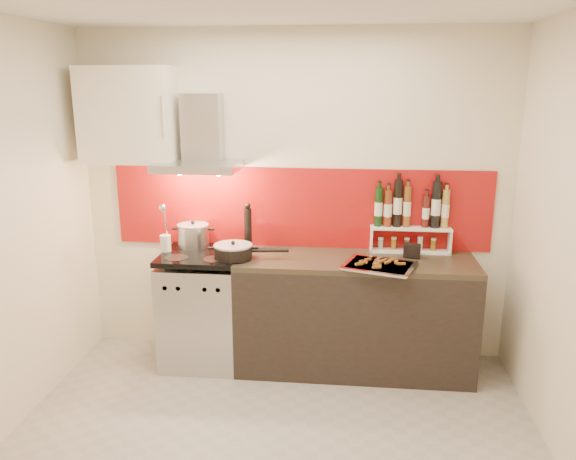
# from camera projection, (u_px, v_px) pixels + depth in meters

# --- Properties ---
(floor) EXTENTS (3.40, 3.40, 0.00)m
(floor) POSITION_uv_depth(u_px,v_px,m) (272.00, 449.00, 3.45)
(floor) COLOR #9E9991
(floor) RESTS_ON ground
(back_wall) EXTENTS (3.40, 0.02, 2.60)m
(back_wall) POSITION_uv_depth(u_px,v_px,m) (294.00, 198.00, 4.47)
(back_wall) COLOR silver
(back_wall) RESTS_ON ground
(backsplash) EXTENTS (3.00, 0.02, 0.64)m
(backsplash) POSITION_uv_depth(u_px,v_px,m) (300.00, 208.00, 4.48)
(backsplash) COLOR #951608
(backsplash) RESTS_ON back_wall
(range_stove) EXTENTS (0.60, 0.60, 0.91)m
(range_stove) POSITION_uv_depth(u_px,v_px,m) (203.00, 309.00, 4.47)
(range_stove) COLOR #B7B7BA
(range_stove) RESTS_ON ground
(counter) EXTENTS (1.80, 0.60, 0.90)m
(counter) POSITION_uv_depth(u_px,v_px,m) (354.00, 314.00, 4.35)
(counter) COLOR black
(counter) RESTS_ON ground
(range_hood) EXTENTS (0.62, 0.50, 0.61)m
(range_hood) POSITION_uv_depth(u_px,v_px,m) (201.00, 143.00, 4.28)
(range_hood) COLOR #B7B7BA
(range_hood) RESTS_ON back_wall
(upper_cabinet) EXTENTS (0.70, 0.35, 0.72)m
(upper_cabinet) POSITION_uv_depth(u_px,v_px,m) (129.00, 115.00, 4.27)
(upper_cabinet) COLOR white
(upper_cabinet) RESTS_ON back_wall
(stock_pot) EXTENTS (0.25, 0.25, 0.22)m
(stock_pot) POSITION_uv_depth(u_px,v_px,m) (193.00, 235.00, 4.50)
(stock_pot) COLOR #B7B7BA
(stock_pot) RESTS_ON range_stove
(saute_pan) EXTENTS (0.56, 0.29, 0.13)m
(saute_pan) POSITION_uv_depth(u_px,v_px,m) (234.00, 251.00, 4.22)
(saute_pan) COLOR black
(saute_pan) RESTS_ON range_stove
(utensil_jar) EXTENTS (0.08, 0.13, 0.40)m
(utensil_jar) POSITION_uv_depth(u_px,v_px,m) (165.00, 238.00, 4.36)
(utensil_jar) COLOR silver
(utensil_jar) RESTS_ON range_stove
(pepper_mill) EXTENTS (0.06, 0.06, 0.38)m
(pepper_mill) POSITION_uv_depth(u_px,v_px,m) (248.00, 227.00, 4.42)
(pepper_mill) COLOR black
(pepper_mill) RESTS_ON counter
(step_shelf) EXTENTS (0.62, 0.17, 0.57)m
(step_shelf) POSITION_uv_depth(u_px,v_px,m) (411.00, 219.00, 4.36)
(step_shelf) COLOR white
(step_shelf) RESTS_ON counter
(caddy_box) EXTENTS (0.13, 0.08, 0.11)m
(caddy_box) POSITION_uv_depth(u_px,v_px,m) (412.00, 251.00, 4.23)
(caddy_box) COLOR black
(caddy_box) RESTS_ON counter
(baking_tray) EXTENTS (0.58, 0.51, 0.03)m
(baking_tray) POSITION_uv_depth(u_px,v_px,m) (379.00, 265.00, 4.03)
(baking_tray) COLOR silver
(baking_tray) RESTS_ON counter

